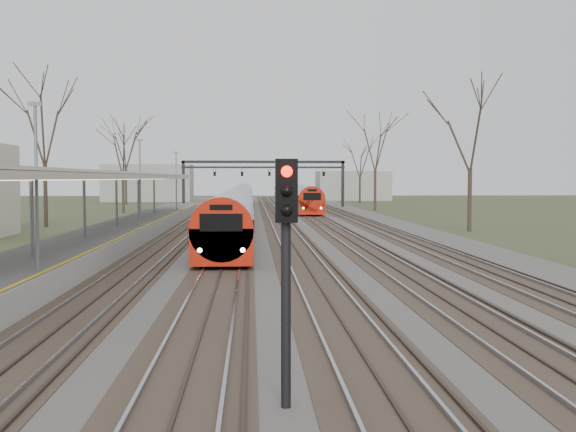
# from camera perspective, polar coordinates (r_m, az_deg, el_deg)

# --- Properties ---
(track_bed) EXTENTS (24.00, 160.00, 0.22)m
(track_bed) POSITION_cam_1_polar(r_m,az_deg,el_deg) (62.97, -1.47, -0.40)
(track_bed) COLOR #474442
(track_bed) RESTS_ON ground
(platform) EXTENTS (3.50, 69.00, 1.00)m
(platform) POSITION_cam_1_polar(r_m,az_deg,el_deg) (46.11, -12.57, -1.17)
(platform) COLOR #9E9B93
(platform) RESTS_ON ground
(canopy) EXTENTS (4.10, 50.00, 3.11)m
(canopy) POSITION_cam_1_polar(r_m,az_deg,el_deg) (41.55, -13.67, 3.10)
(canopy) COLOR slate
(canopy) RESTS_ON platform
(signal_gantry) EXTENTS (21.00, 0.59, 6.08)m
(signal_gantry) POSITION_cam_1_polar(r_m,az_deg,el_deg) (92.85, -1.92, 3.69)
(signal_gantry) COLOR black
(signal_gantry) RESTS_ON ground
(tree_west_far) EXTENTS (5.50, 5.50, 11.33)m
(tree_west_far) POSITION_cam_1_polar(r_m,az_deg,el_deg) (58.16, -18.70, 7.01)
(tree_west_far) COLOR #2D231C
(tree_west_far) RESTS_ON ground
(tree_east_far) EXTENTS (5.00, 5.00, 10.30)m
(tree_east_far) POSITION_cam_1_polar(r_m,az_deg,el_deg) (52.25, 14.23, 6.74)
(tree_east_far) COLOR #2D231C
(tree_east_far) RESTS_ON ground
(train_near) EXTENTS (2.62, 90.21, 3.05)m
(train_near) POSITION_cam_1_polar(r_m,az_deg,el_deg) (73.46, -3.84, 1.19)
(train_near) COLOR #A1A4AB
(train_near) RESTS_ON ground
(train_far) EXTENTS (2.62, 75.21, 3.05)m
(train_far) POSITION_cam_1_polar(r_m,az_deg,el_deg) (106.31, 0.23, 1.75)
(train_far) COLOR #A1A4AB
(train_far) RESTS_ON ground
(signal_post) EXTENTS (0.35, 0.45, 4.10)m
(signal_post) POSITION_cam_1_polar(r_m,az_deg,el_deg) (11.44, -0.15, -2.37)
(signal_post) COLOR black
(signal_post) RESTS_ON ground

